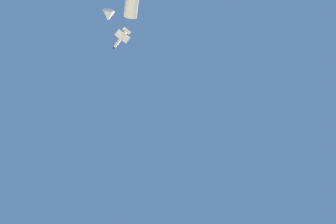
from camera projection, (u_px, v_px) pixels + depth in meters
chase_jet_lead at (121, 38)px, 186.26m from camera, size 13.63×11.90×4.00m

